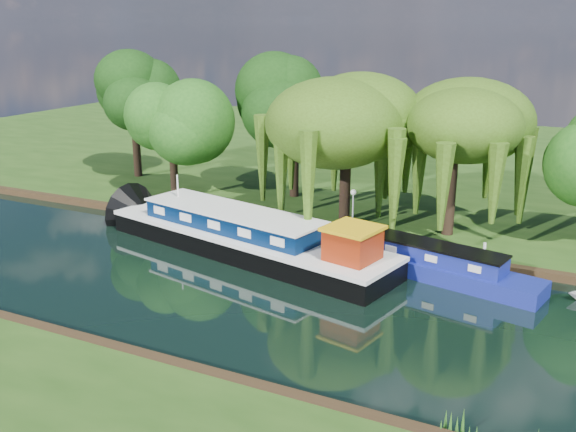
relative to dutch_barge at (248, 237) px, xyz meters
The scene contains 13 objects.
ground 6.09m from the dutch_barge, 50.63° to the right, with size 120.00×120.00×0.00m, color black.
far_bank 29.61m from the dutch_barge, 82.60° to the left, with size 120.00×52.00×0.45m, color #1D3C10.
dutch_barge is the anchor object (origin of this frame).
narrowboat 9.82m from the dutch_barge, ahead, with size 13.63×5.00×1.96m.
red_dinghy 10.03m from the dutch_barge, 166.42° to the left, with size 2.44×3.42×0.71m, color maroon.
willow_left 9.36m from the dutch_barge, 58.96° to the left, with size 7.66×7.66×9.18m.
willow_right 13.67m from the dutch_barge, 36.57° to the left, with size 7.04×7.04×8.57m.
tree_far_left 13.12m from the dutch_barge, 146.07° to the left, with size 5.24×5.24×8.44m.
tree_far_back 21.51m from the dutch_barge, 146.35° to the left, with size 5.60×5.60×9.41m.
tree_far_mid 13.14m from the dutch_barge, 102.09° to the left, with size 5.88×5.88×9.63m.
lamppost 7.41m from the dutch_barge, 53.62° to the left, with size 0.36×0.36×2.56m.
mooring_posts 5.01m from the dutch_barge, 48.57° to the left, with size 19.16×0.16×1.00m.
reeds_near 16.24m from the dutch_barge, 48.83° to the right, with size 33.70×1.50×1.10m.
Camera 1 is at (13.86, -26.15, 13.08)m, focal length 40.00 mm.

